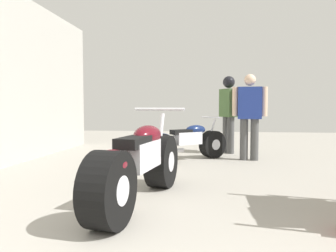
{
  "coord_description": "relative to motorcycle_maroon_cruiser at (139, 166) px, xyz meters",
  "views": [
    {
      "loc": [
        0.51,
        -0.72,
        1.03
      ],
      "look_at": [
        -0.06,
        4.01,
        0.75
      ],
      "focal_mm": 35.27,
      "sensor_mm": 36.0,
      "label": 1
    }
  ],
  "objects": [
    {
      "name": "mechanic_with_helmet",
      "position": [
        1.17,
        4.06,
        0.61
      ],
      "size": [
        0.42,
        0.64,
        1.71
      ],
      "color": "#4C4C4C",
      "rests_on": "ground_plane"
    },
    {
      "name": "ground_plane",
      "position": [
        0.21,
        1.16,
        -0.42
      ],
      "size": [
        18.27,
        18.27,
        0.0
      ],
      "primitive_type": "plane",
      "color": "#9E998E"
    },
    {
      "name": "motorcycle_black_naked",
      "position": [
        0.31,
        2.9,
        -0.07
      ],
      "size": [
        1.51,
        1.31,
        0.84
      ],
      "color": "black",
      "rests_on": "ground_plane"
    },
    {
      "name": "motorcycle_maroon_cruiser",
      "position": [
        0.0,
        0.0,
        0.0
      ],
      "size": [
        0.73,
        2.19,
        1.02
      ],
      "color": "black",
      "rests_on": "ground_plane"
    },
    {
      "name": "mechanic_in_blue",
      "position": [
        1.51,
        3.11,
        0.52
      ],
      "size": [
        0.67,
        0.27,
        1.65
      ],
      "color": "#4C4C4C",
      "rests_on": "ground_plane"
    }
  ]
}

